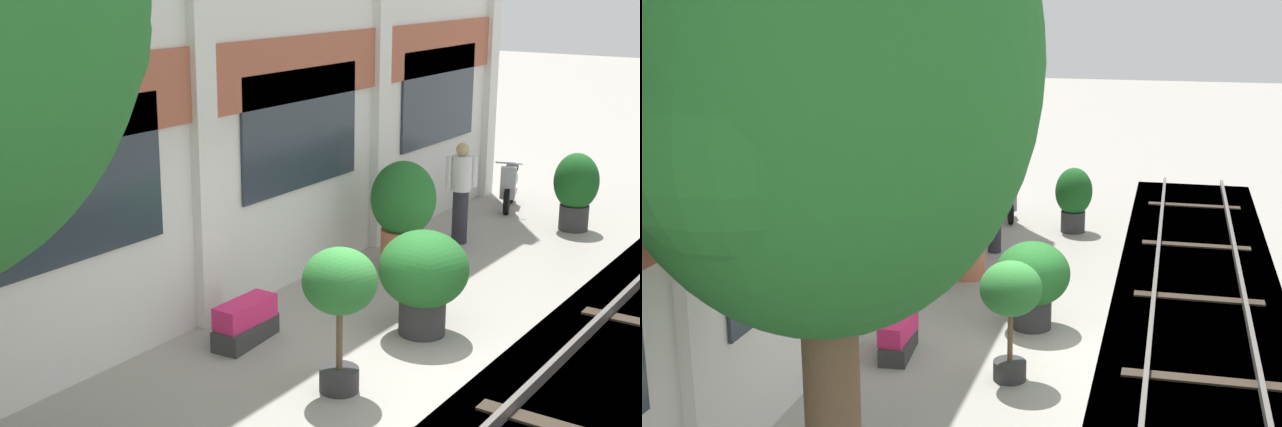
% 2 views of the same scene
% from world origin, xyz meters
% --- Properties ---
extents(ground_plane, '(80.00, 80.00, 0.00)m').
position_xyz_m(ground_plane, '(0.00, 0.00, 0.00)').
color(ground_plane, '#9E998E').
extents(apartment_facade, '(17.13, 0.64, 8.07)m').
position_xyz_m(apartment_facade, '(0.00, 2.96, 4.01)').
color(apartment_facade, silver).
rests_on(apartment_facade, ground).
extents(rail_tracks, '(24.77, 2.80, 0.43)m').
position_xyz_m(rail_tracks, '(-0.00, -2.21, -0.13)').
color(rail_tracks, '#5B5449').
rests_on(rail_tracks, ground).
extents(broadleaf_tree, '(3.64, 3.46, 6.61)m').
position_xyz_m(broadleaf_tree, '(-4.84, 1.00, 4.32)').
color(broadleaf_tree, brown).
rests_on(broadleaf_tree, ground).
extents(potted_plant_low_pan, '(0.81, 0.81, 1.62)m').
position_xyz_m(potted_plant_low_pan, '(-0.62, 0.26, 1.15)').
color(potted_plant_low_pan, '#333333').
rests_on(potted_plant_low_pan, ground).
extents(potted_plant_fluted_column, '(1.12, 1.12, 1.34)m').
position_xyz_m(potted_plant_fluted_column, '(1.29, 0.27, 0.79)').
color(potted_plant_fluted_column, '#333333').
rests_on(potted_plant_fluted_column, ground).
extents(potted_plant_square_trough, '(0.99, 0.46, 0.54)m').
position_xyz_m(potted_plant_square_trough, '(-0.19, 1.92, 0.25)').
color(potted_plant_square_trough, '#333333').
rests_on(potted_plant_square_trough, ground).
extents(potted_plant_ribbed_drum, '(1.00, 1.00, 1.65)m').
position_xyz_m(potted_plant_ribbed_drum, '(3.46, 1.80, 0.93)').
color(potted_plant_ribbed_drum, '#B76647').
rests_on(potted_plant_ribbed_drum, ground).
extents(potted_plant_glazed_jar, '(0.78, 0.78, 1.37)m').
position_xyz_m(potted_plant_glazed_jar, '(6.92, 0.31, 0.77)').
color(potted_plant_glazed_jar, '#333333').
rests_on(potted_plant_glazed_jar, ground).
extents(scooter_near_curb, '(1.34, 0.65, 0.98)m').
position_xyz_m(scooter_near_curb, '(7.73, 1.86, 0.44)').
color(scooter_near_curb, black).
rests_on(scooter_near_curb, ground).
extents(resident_by_doorway, '(0.37, 0.43, 1.70)m').
position_xyz_m(resident_by_doorway, '(5.08, 1.62, 0.91)').
color(resident_by_doorway, '#282833').
rests_on(resident_by_doorway, ground).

